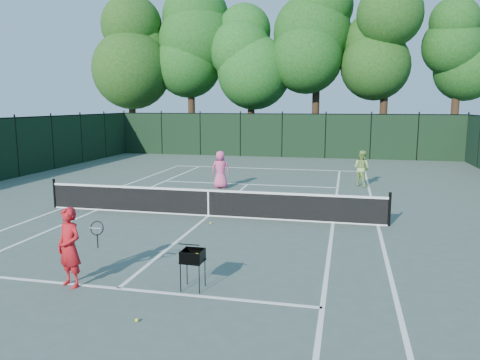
% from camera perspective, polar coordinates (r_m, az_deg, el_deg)
% --- Properties ---
extents(ground, '(90.00, 90.00, 0.00)m').
position_cam_1_polar(ground, '(15.79, -3.86, -4.40)').
color(ground, '#45544B').
rests_on(ground, ground).
extents(sideline_doubles_left, '(0.10, 23.77, 0.01)m').
position_cam_1_polar(sideline_doubles_left, '(18.11, -20.75, -3.20)').
color(sideline_doubles_left, white).
rests_on(sideline_doubles_left, ground).
extents(sideline_doubles_right, '(0.10, 23.77, 0.01)m').
position_cam_1_polar(sideline_doubles_right, '(15.19, 16.47, -5.32)').
color(sideline_doubles_right, white).
rests_on(sideline_doubles_right, ground).
extents(sideline_singles_left, '(0.10, 23.77, 0.01)m').
position_cam_1_polar(sideline_singles_left, '(17.40, -16.98, -3.50)').
color(sideline_singles_left, white).
rests_on(sideline_singles_left, ground).
extents(sideline_singles_right, '(0.10, 23.77, 0.01)m').
position_cam_1_polar(sideline_singles_right, '(15.15, 11.28, -5.14)').
color(sideline_singles_right, white).
rests_on(sideline_singles_right, ground).
extents(baseline_far, '(10.97, 0.10, 0.01)m').
position_cam_1_polar(baseline_far, '(27.19, 3.35, 1.40)').
color(baseline_far, white).
rests_on(baseline_far, ground).
extents(service_line_near, '(8.23, 0.10, 0.01)m').
position_cam_1_polar(service_line_near, '(10.11, -14.60, -12.67)').
color(service_line_near, white).
rests_on(service_line_near, ground).
extents(service_line_far, '(8.23, 0.10, 0.01)m').
position_cam_1_polar(service_line_far, '(21.87, 0.96, -0.52)').
color(service_line_far, white).
rests_on(service_line_far, ground).
extents(center_service_line, '(0.10, 12.80, 0.01)m').
position_cam_1_polar(center_service_line, '(15.79, -3.86, -4.39)').
color(center_service_line, white).
rests_on(center_service_line, ground).
extents(tennis_net, '(11.69, 0.09, 1.06)m').
position_cam_1_polar(tennis_net, '(15.68, -3.88, -2.71)').
color(tennis_net, black).
rests_on(tennis_net, ground).
extents(fence_far, '(24.00, 0.05, 3.00)m').
position_cam_1_polar(fence_far, '(33.06, 5.15, 5.39)').
color(fence_far, black).
rests_on(fence_far, ground).
extents(tree_0, '(6.40, 6.40, 13.14)m').
position_cam_1_polar(tree_0, '(40.41, -13.26, 15.35)').
color(tree_0, black).
rests_on(tree_0, ground).
extents(tree_1, '(6.80, 6.80, 13.98)m').
position_cam_1_polar(tree_1, '(39.05, -6.06, 16.55)').
color(tree_1, black).
rests_on(tree_1, ground).
extents(tree_2, '(6.00, 6.00, 12.40)m').
position_cam_1_polar(tree_2, '(37.45, 1.39, 15.42)').
color(tree_2, black).
rests_on(tree_2, ground).
extents(tree_3, '(7.00, 7.00, 14.45)m').
position_cam_1_polar(tree_3, '(37.44, 9.44, 17.28)').
color(tree_3, black).
rests_on(tree_3, ground).
extents(tree_4, '(6.20, 6.20, 12.97)m').
position_cam_1_polar(tree_4, '(36.64, 17.46, 15.80)').
color(tree_4, black).
rests_on(tree_4, ground).
extents(tree_5, '(5.80, 5.80, 12.23)m').
position_cam_1_polar(tree_5, '(37.76, 25.20, 14.49)').
color(tree_5, black).
rests_on(tree_5, ground).
extents(coach, '(1.05, 0.58, 1.66)m').
position_cam_1_polar(coach, '(10.27, -20.06, -7.71)').
color(coach, red).
rests_on(coach, ground).
extents(player_pink, '(0.90, 0.66, 1.68)m').
position_cam_1_polar(player_pink, '(20.78, -2.40, 1.29)').
color(player_pink, '#DC4D82').
rests_on(player_pink, ground).
extents(player_green, '(1.01, 0.97, 1.64)m').
position_cam_1_polar(player_green, '(21.99, 14.60, 1.39)').
color(player_green, '#98C361').
rests_on(player_green, ground).
extents(ball_hopper, '(0.47, 0.47, 0.82)m').
position_cam_1_polar(ball_hopper, '(9.60, -5.79, -9.26)').
color(ball_hopper, black).
rests_on(ball_hopper, ground).
extents(loose_ball_near_cart, '(0.07, 0.07, 0.07)m').
position_cam_1_polar(loose_ball_near_cart, '(8.63, -12.46, -16.34)').
color(loose_ball_near_cart, '#C6DB2C').
rests_on(loose_ball_near_cart, ground).
extents(loose_ball_midcourt, '(0.07, 0.07, 0.07)m').
position_cam_1_polar(loose_ball_midcourt, '(14.74, -3.59, -5.26)').
color(loose_ball_midcourt, '#D2E02D').
rests_on(loose_ball_midcourt, ground).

